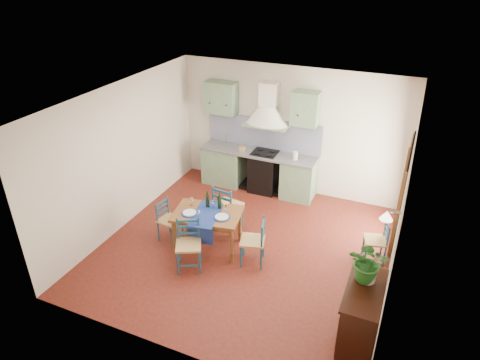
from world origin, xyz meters
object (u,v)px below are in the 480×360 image
object	(u,v)px
chair_near	(189,244)
potted_plant	(369,263)
dining_table	(208,217)
sideboard	(361,314)

from	to	relation	value
chair_near	potted_plant	size ratio (longest dim) A/B	1.56
dining_table	chair_near	size ratio (longest dim) A/B	1.45
chair_near	sideboard	bearing A→B (deg)	-9.51
sideboard	potted_plant	size ratio (longest dim) A/B	1.83
dining_table	chair_near	world-z (taller)	dining_table
chair_near	sideboard	size ratio (longest dim) A/B	0.85
dining_table	potted_plant	distance (m)	3.04
dining_table	chair_near	xyz separation A→B (m)	(-0.06, -0.60, -0.20)
chair_near	potted_plant	bearing A→B (deg)	-5.76
sideboard	dining_table	bearing A→B (deg)	159.15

